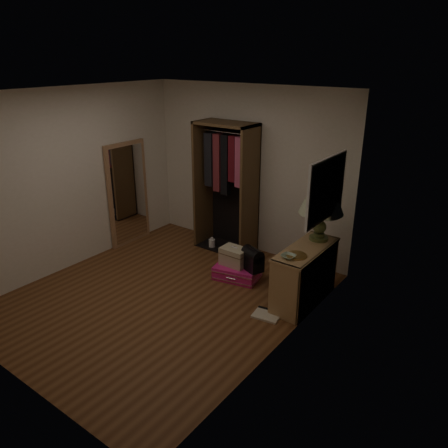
{
  "coord_description": "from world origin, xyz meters",
  "views": [
    {
      "loc": [
        3.64,
        -3.57,
        3.02
      ],
      "look_at": [
        0.3,
        0.95,
        0.8
      ],
      "focal_mm": 35.0,
      "sensor_mm": 36.0,
      "label": 1
    }
  ],
  "objects_px": {
    "floor_mirror": "(128,194)",
    "black_bag": "(253,259)",
    "console_bookshelf": "(306,273)",
    "open_wardrobe": "(228,176)",
    "table_lamp": "(322,202)",
    "train_case": "(234,256)",
    "white_jug": "(212,243)",
    "pink_suitcase": "(237,272)"
  },
  "relations": [
    {
      "from": "train_case",
      "to": "console_bookshelf",
      "type": "bearing_deg",
      "value": 1.87
    },
    {
      "from": "floor_mirror",
      "to": "train_case",
      "type": "relative_size",
      "value": 4.46
    },
    {
      "from": "console_bookshelf",
      "to": "table_lamp",
      "type": "height_order",
      "value": "table_lamp"
    },
    {
      "from": "floor_mirror",
      "to": "train_case",
      "type": "distance_m",
      "value": 2.21
    },
    {
      "from": "pink_suitcase",
      "to": "black_bag",
      "type": "height_order",
      "value": "black_bag"
    },
    {
      "from": "pink_suitcase",
      "to": "table_lamp",
      "type": "bearing_deg",
      "value": 6.25
    },
    {
      "from": "pink_suitcase",
      "to": "train_case",
      "type": "xyz_separation_m",
      "value": [
        -0.06,
        0.0,
        0.23
      ]
    },
    {
      "from": "train_case",
      "to": "black_bag",
      "type": "relative_size",
      "value": 1.08
    },
    {
      "from": "console_bookshelf",
      "to": "floor_mirror",
      "type": "relative_size",
      "value": 0.66
    },
    {
      "from": "open_wardrobe",
      "to": "white_jug",
      "type": "height_order",
      "value": "open_wardrobe"
    },
    {
      "from": "floor_mirror",
      "to": "white_jug",
      "type": "height_order",
      "value": "floor_mirror"
    },
    {
      "from": "table_lamp",
      "to": "black_bag",
      "type": "bearing_deg",
      "value": -159.05
    },
    {
      "from": "open_wardrobe",
      "to": "floor_mirror",
      "type": "xyz_separation_m",
      "value": [
        -1.47,
        -0.77,
        -0.36
      ]
    },
    {
      "from": "pink_suitcase",
      "to": "train_case",
      "type": "relative_size",
      "value": 1.85
    },
    {
      "from": "black_bag",
      "to": "console_bookshelf",
      "type": "bearing_deg",
      "value": 22.62
    },
    {
      "from": "console_bookshelf",
      "to": "train_case",
      "type": "height_order",
      "value": "console_bookshelf"
    },
    {
      "from": "pink_suitcase",
      "to": "train_case",
      "type": "distance_m",
      "value": 0.23
    },
    {
      "from": "train_case",
      "to": "black_bag",
      "type": "distance_m",
      "value": 0.3
    },
    {
      "from": "open_wardrobe",
      "to": "pink_suitcase",
      "type": "xyz_separation_m",
      "value": [
        0.73,
        -0.77,
        -1.12
      ]
    },
    {
      "from": "table_lamp",
      "to": "white_jug",
      "type": "height_order",
      "value": "table_lamp"
    },
    {
      "from": "pink_suitcase",
      "to": "white_jug",
      "type": "xyz_separation_m",
      "value": [
        -0.92,
        0.6,
        -0.02
      ]
    },
    {
      "from": "train_case",
      "to": "table_lamp",
      "type": "relative_size",
      "value": 0.52
    },
    {
      "from": "table_lamp",
      "to": "open_wardrobe",
      "type": "bearing_deg",
      "value": 166.33
    },
    {
      "from": "console_bookshelf",
      "to": "white_jug",
      "type": "distance_m",
      "value": 2.07
    },
    {
      "from": "white_jug",
      "to": "console_bookshelf",
      "type": "bearing_deg",
      "value": -15.86
    },
    {
      "from": "white_jug",
      "to": "train_case",
      "type": "bearing_deg",
      "value": -34.36
    },
    {
      "from": "floor_mirror",
      "to": "pink_suitcase",
      "type": "distance_m",
      "value": 2.32
    },
    {
      "from": "console_bookshelf",
      "to": "floor_mirror",
      "type": "bearing_deg",
      "value": -179.26
    },
    {
      "from": "floor_mirror",
      "to": "table_lamp",
      "type": "height_order",
      "value": "floor_mirror"
    },
    {
      "from": "white_jug",
      "to": "black_bag",
      "type": "bearing_deg",
      "value": -26.1
    },
    {
      "from": "console_bookshelf",
      "to": "open_wardrobe",
      "type": "xyz_separation_m",
      "value": [
        -1.77,
        0.73,
        0.82
      ]
    },
    {
      "from": "pink_suitcase",
      "to": "white_jug",
      "type": "distance_m",
      "value": 1.1
    },
    {
      "from": "open_wardrobe",
      "to": "pink_suitcase",
      "type": "distance_m",
      "value": 1.54
    },
    {
      "from": "floor_mirror",
      "to": "black_bag",
      "type": "xyz_separation_m",
      "value": [
        2.43,
        0.03,
        -0.49
      ]
    },
    {
      "from": "black_bag",
      "to": "pink_suitcase",
      "type": "bearing_deg",
      "value": -151.28
    },
    {
      "from": "console_bookshelf",
      "to": "open_wardrobe",
      "type": "bearing_deg",
      "value": 157.56
    },
    {
      "from": "console_bookshelf",
      "to": "table_lamp",
      "type": "bearing_deg",
      "value": 89.41
    },
    {
      "from": "floor_mirror",
      "to": "pink_suitcase",
      "type": "relative_size",
      "value": 2.41
    },
    {
      "from": "pink_suitcase",
      "to": "black_bag",
      "type": "xyz_separation_m",
      "value": [
        0.23,
        0.03,
        0.26
      ]
    },
    {
      "from": "floor_mirror",
      "to": "train_case",
      "type": "bearing_deg",
      "value": 0.19
    },
    {
      "from": "train_case",
      "to": "white_jug",
      "type": "distance_m",
      "value": 1.08
    },
    {
      "from": "open_wardrobe",
      "to": "pink_suitcase",
      "type": "bearing_deg",
      "value": -46.46
    }
  ]
}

